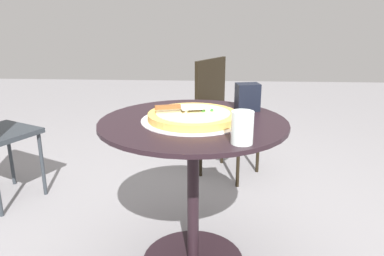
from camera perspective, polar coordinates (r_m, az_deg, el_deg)
patio_table at (r=1.68m, az=0.17°, el=-5.62°), size 0.81×0.81×0.71m
pizza_on_tray at (r=1.61m, az=0.00°, el=1.72°), size 0.45×0.45×0.05m
pizza_server at (r=1.61m, az=-1.92°, el=3.16°), size 0.22×0.11×0.02m
drinking_cup at (r=1.33m, az=7.60°, el=0.07°), size 0.08×0.08×0.12m
napkin_dispenser at (r=1.79m, az=8.37°, el=4.65°), size 0.12×0.10×0.13m
patio_chair_far at (r=2.71m, az=4.66°, el=3.26°), size 0.51×0.51×0.84m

